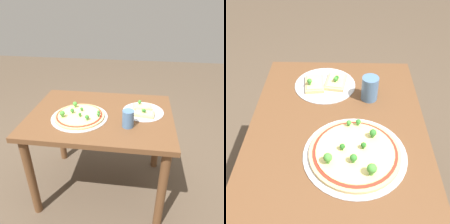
{
  "view_description": "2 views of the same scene",
  "coord_description": "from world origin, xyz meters",
  "views": [
    {
      "loc": [
        -0.26,
        1.35,
        1.5
      ],
      "look_at": [
        -0.08,
        0.0,
        0.74
      ],
      "focal_mm": 35.0,
      "sensor_mm": 36.0,
      "label": 1
    },
    {
      "loc": [
        0.82,
        0.02,
        1.55
      ],
      "look_at": [
        -0.08,
        0.0,
        0.74
      ],
      "focal_mm": 45.0,
      "sensor_mm": 36.0,
      "label": 2
    }
  ],
  "objects": [
    {
      "name": "ground_plane",
      "position": [
        0.0,
        0.0,
        0.0
      ],
      "size": [
        8.0,
        8.0,
        0.0
      ],
      "primitive_type": "plane",
      "color": "brown"
    },
    {
      "name": "dining_table",
      "position": [
        0.0,
        0.0,
        0.61
      ],
      "size": [
        1.03,
        0.74,
        0.72
      ],
      "color": "brown",
      "rests_on": "ground_plane"
    },
    {
      "name": "pizza_tray_whole",
      "position": [
        0.14,
        0.07,
        0.74
      ],
      "size": [
        0.39,
        0.39,
        0.07
      ],
      "color": "#B7B7BC",
      "rests_on": "dining_table"
    },
    {
      "name": "pizza_tray_slice",
      "position": [
        -0.3,
        -0.07,
        0.73
      ],
      "size": [
        0.3,
        0.3,
        0.06
      ],
      "color": "#B7B7BC",
      "rests_on": "dining_table"
    },
    {
      "name": "drinking_cup",
      "position": [
        -0.2,
        0.14,
        0.78
      ],
      "size": [
        0.08,
        0.08,
        0.12
      ],
      "primitive_type": "cylinder",
      "color": "#4C7099",
      "rests_on": "dining_table"
    }
  ]
}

